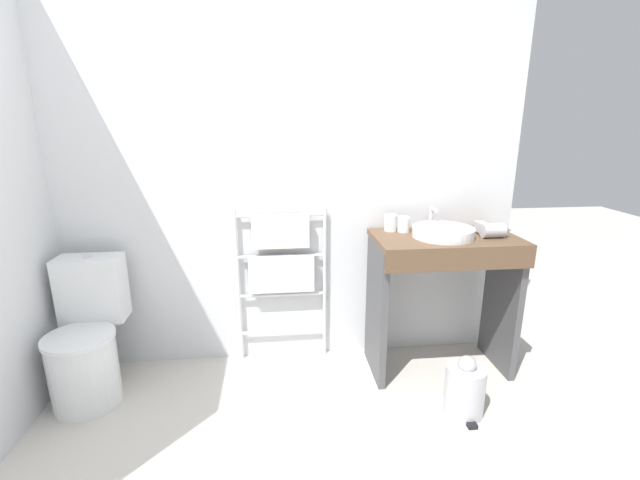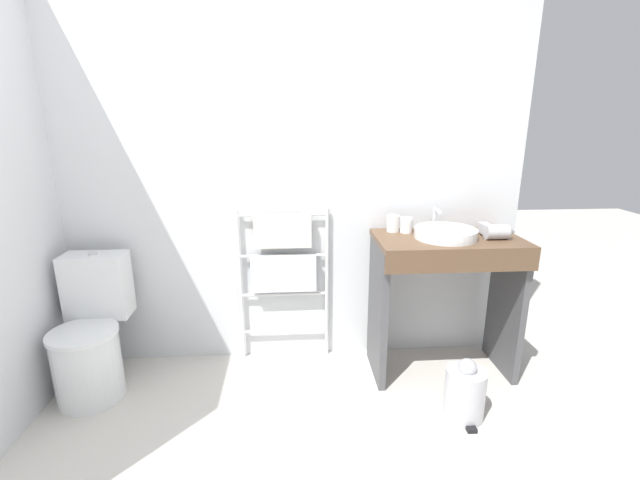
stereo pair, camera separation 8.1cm
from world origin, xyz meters
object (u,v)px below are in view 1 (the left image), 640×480
Objects in this scene: hair_dryer at (493,230)px; towel_radiator at (281,262)px; sink_basin at (443,232)px; toilet at (87,342)px; cup_near_wall at (391,223)px; trash_bin at (465,389)px; cup_near_edge at (404,224)px.

towel_radiator is at bearing 168.44° from hair_dryer.
sink_basin is at bearing -13.52° from towel_radiator.
towel_radiator is at bearing 14.20° from toilet.
towel_radiator reaches higher than toilet.
cup_near_wall is 1.04m from trash_bin.
toilet is 1.99m from cup_near_edge.
towel_radiator is at bearing 166.48° from sink_basin.
hair_dryer is at bearing -19.32° from cup_near_edge.
cup_near_edge is at bearing -6.28° from towel_radiator.
toilet is 8.59× the size of cup_near_edge.
hair_dryer reaches higher than toilet.
toilet reaches higher than trash_bin.
cup_near_edge is at bearing -21.29° from cup_near_wall.
cup_near_edge reaches higher than hair_dryer.
cup_near_edge is 0.27× the size of trash_bin.
trash_bin is (0.28, -0.62, -0.79)m from cup_near_wall.
cup_near_edge is (1.89, 0.20, 0.60)m from toilet.
cup_near_wall reaches higher than toilet.
toilet is at bearing -179.36° from hair_dryer.
toilet is 4.54× the size of hair_dryer.
sink_basin is 3.85× the size of cup_near_edge.
towel_radiator is at bearing 145.16° from trash_bin.
hair_dryer is at bearing -5.07° from sink_basin.
hair_dryer is at bearing -11.56° from towel_radiator.
cup_near_wall is at bearing 158.71° from cup_near_edge.
cup_near_wall is (1.81, 0.23, 0.60)m from toilet.
towel_radiator is 10.93× the size of cup_near_edge.
trash_bin is at bearing -10.60° from toilet.
cup_near_wall reaches higher than hair_dryer.
sink_basin is (2.08, 0.05, 0.58)m from toilet.
sink_basin is at bearing 174.93° from hair_dryer.
cup_near_wall is at bearing 147.08° from sink_basin.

